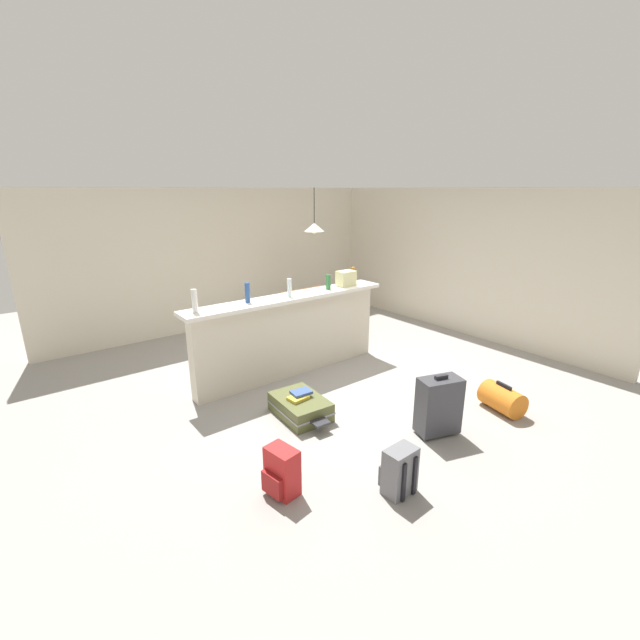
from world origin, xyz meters
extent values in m
cube|color=gray|center=(0.00, 0.00, -0.03)|extent=(13.00, 13.00, 0.05)
cube|color=beige|center=(0.00, 3.05, 1.25)|extent=(6.60, 0.10, 2.50)
cube|color=beige|center=(3.05, 0.30, 1.25)|extent=(0.10, 6.00, 2.50)
cube|color=beige|center=(-0.41, 0.38, 0.53)|extent=(2.80, 0.20, 1.07)
cube|color=white|center=(-0.41, 0.38, 1.09)|extent=(2.96, 0.40, 0.05)
cylinder|color=silver|center=(-1.71, 0.38, 1.26)|extent=(0.07, 0.07, 0.27)
cylinder|color=#284C89|center=(-1.01, 0.42, 1.24)|extent=(0.06, 0.06, 0.25)
cylinder|color=silver|center=(-0.44, 0.33, 1.24)|extent=(0.06, 0.06, 0.24)
cylinder|color=#2D6B38|center=(0.24, 0.36, 1.22)|extent=(0.07, 0.07, 0.21)
cylinder|color=#9E661E|center=(0.80, 0.47, 1.24)|extent=(0.07, 0.07, 0.24)
cube|color=beige|center=(0.58, 0.38, 1.23)|extent=(0.26, 0.18, 0.22)
cube|color=brown|center=(0.99, 1.57, 0.72)|extent=(1.10, 0.80, 0.04)
cylinder|color=brown|center=(0.50, 1.23, 0.35)|extent=(0.06, 0.06, 0.70)
cylinder|color=brown|center=(1.48, 1.23, 0.35)|extent=(0.06, 0.06, 0.70)
cylinder|color=brown|center=(0.50, 1.91, 0.35)|extent=(0.06, 0.06, 0.70)
cylinder|color=brown|center=(1.48, 1.91, 0.35)|extent=(0.06, 0.06, 0.70)
cube|color=black|center=(0.96, 0.98, 0.43)|extent=(0.43, 0.43, 0.04)
cube|color=black|center=(0.97, 1.16, 0.69)|extent=(0.40, 0.06, 0.48)
cylinder|color=black|center=(0.79, 0.83, 0.21)|extent=(0.04, 0.04, 0.41)
cylinder|color=black|center=(1.11, 0.81, 0.21)|extent=(0.04, 0.04, 0.41)
cylinder|color=black|center=(0.81, 1.15, 0.21)|extent=(0.04, 0.04, 0.41)
cylinder|color=black|center=(1.13, 1.13, 0.21)|extent=(0.04, 0.04, 0.41)
cylinder|color=black|center=(0.93, 1.61, 2.21)|extent=(0.01, 0.01, 0.59)
cone|color=white|center=(0.93, 1.61, 1.86)|extent=(0.34, 0.34, 0.14)
sphere|color=white|center=(0.93, 1.61, 1.78)|extent=(0.07, 0.07, 0.07)
cube|color=#51562D|center=(-0.98, -0.65, 0.11)|extent=(0.53, 0.71, 0.22)
cube|color=gray|center=(-0.98, -0.65, 0.11)|extent=(0.54, 0.72, 0.02)
cube|color=#2D2D33|center=(-1.00, -1.06, 0.11)|extent=(0.19, 0.15, 0.02)
cube|color=slate|center=(-1.05, -2.21, 0.21)|extent=(0.29, 0.19, 0.42)
cube|color=#515155|center=(-1.06, -2.10, 0.14)|extent=(0.22, 0.07, 0.19)
cube|color=black|center=(-0.98, -2.30, 0.19)|extent=(0.04, 0.03, 0.36)
cube|color=black|center=(-1.12, -2.31, 0.19)|extent=(0.04, 0.03, 0.36)
cube|color=red|center=(-1.83, -1.60, 0.21)|extent=(0.22, 0.31, 0.42)
cube|color=maroon|center=(-1.94, -1.62, 0.14)|extent=(0.09, 0.23, 0.19)
cube|color=black|center=(-1.74, -1.51, 0.19)|extent=(0.03, 0.04, 0.36)
cube|color=black|center=(-1.72, -1.65, 0.19)|extent=(0.03, 0.04, 0.36)
cube|color=#38383D|center=(-0.05, -1.83, 0.33)|extent=(0.49, 0.37, 0.60)
cylinder|color=black|center=(0.13, -1.89, 0.03)|extent=(0.07, 0.05, 0.06)
cylinder|color=black|center=(-0.23, -1.77, 0.03)|extent=(0.07, 0.05, 0.06)
cube|color=#232328|center=(-0.05, -1.83, 0.65)|extent=(0.15, 0.08, 0.04)
cylinder|color=orange|center=(0.94, -1.99, 0.15)|extent=(0.40, 0.54, 0.30)
cube|color=black|center=(0.94, -1.99, 0.32)|extent=(0.07, 0.20, 0.04)
cube|color=gold|center=(-1.01, -0.66, 0.24)|extent=(0.23, 0.18, 0.04)
cube|color=#334C99|center=(-0.94, -0.63, 0.27)|extent=(0.23, 0.18, 0.03)
camera|label=1|loc=(-3.42, -4.17, 2.47)|focal=23.71mm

